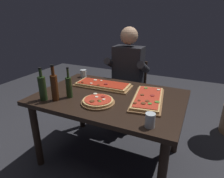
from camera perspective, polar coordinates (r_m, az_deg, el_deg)
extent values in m
plane|color=#2D2D33|center=(2.29, -0.56, -19.19)|extent=(6.40, 6.40, 0.00)
cube|color=black|center=(1.90, -0.64, -2.47)|extent=(1.40, 0.96, 0.04)
cylinder|color=black|center=(2.13, -21.20, -12.52)|extent=(0.07, 0.07, 0.70)
cylinder|color=black|center=(1.63, 14.31, -23.66)|extent=(0.07, 0.07, 0.70)
cylinder|color=black|center=(2.65, -8.96, -4.26)|extent=(0.07, 0.07, 0.70)
cylinder|color=black|center=(2.27, 18.50, -9.89)|extent=(0.07, 0.07, 0.70)
cube|color=olive|center=(2.11, -2.66, 0.90)|extent=(0.62, 0.28, 0.02)
cube|color=tan|center=(2.11, -2.67, 1.36)|extent=(0.58, 0.25, 0.02)
cube|color=#B72D19|center=(2.10, -2.68, 1.69)|extent=(0.53, 0.22, 0.01)
cylinder|color=beige|center=(2.09, -6.09, 1.65)|extent=(0.03, 0.03, 0.01)
cylinder|color=brown|center=(2.14, -8.64, 2.01)|extent=(0.03, 0.03, 0.01)
cylinder|color=beige|center=(2.19, -4.92, 2.63)|extent=(0.04, 0.04, 0.01)
cylinder|color=beige|center=(2.17, -3.10, 2.48)|extent=(0.02, 0.02, 0.00)
cylinder|color=brown|center=(2.04, -4.00, 1.22)|extent=(0.03, 0.03, 0.01)
cylinder|color=maroon|center=(2.06, -1.78, 1.48)|extent=(0.04, 0.04, 0.01)
cube|color=brown|center=(1.81, 10.40, -3.10)|extent=(0.35, 0.61, 0.02)
cube|color=tan|center=(1.80, 10.44, -2.58)|extent=(0.31, 0.56, 0.02)
cube|color=red|center=(1.80, 10.46, -2.20)|extent=(0.28, 0.52, 0.01)
cylinder|color=#4C7F2D|center=(1.98, 9.90, 0.28)|extent=(0.04, 0.04, 0.00)
cylinder|color=brown|center=(1.65, 9.14, -4.15)|extent=(0.04, 0.04, 0.01)
cylinder|color=brown|center=(1.70, 7.93, -3.30)|extent=(0.03, 0.03, 0.01)
cylinder|color=beige|center=(1.95, 13.39, -0.25)|extent=(0.03, 0.03, 0.01)
cylinder|color=brown|center=(1.70, 10.27, -3.48)|extent=(0.04, 0.04, 0.00)
cylinder|color=#4C7F2D|center=(1.70, 13.02, -3.70)|extent=(0.04, 0.04, 0.01)
cylinder|color=#4C7F2D|center=(1.65, 10.97, -4.21)|extent=(0.03, 0.03, 0.01)
cylinder|color=brown|center=(1.81, 8.80, -1.70)|extent=(0.04, 0.04, 0.01)
cylinder|color=maroon|center=(1.81, 11.71, -1.90)|extent=(0.04, 0.04, 0.01)
cylinder|color=brown|center=(1.64, 6.67, -4.09)|extent=(0.03, 0.03, 0.01)
cylinder|color=brown|center=(1.73, -4.11, -3.97)|extent=(0.30, 0.30, 0.02)
cylinder|color=tan|center=(1.72, -4.12, -3.43)|extent=(0.27, 0.27, 0.02)
cylinder|color=red|center=(1.72, -4.13, -3.04)|extent=(0.24, 0.24, 0.01)
cylinder|color=brown|center=(1.67, -5.83, -3.55)|extent=(0.04, 0.04, 0.01)
cylinder|color=beige|center=(1.82, -4.91, -1.42)|extent=(0.04, 0.04, 0.01)
cylinder|color=maroon|center=(1.75, -2.58, -2.26)|extent=(0.04, 0.04, 0.01)
cylinder|color=brown|center=(1.68, -3.90, -3.33)|extent=(0.02, 0.02, 0.01)
cylinder|color=#4C7F2D|center=(1.67, -3.54, -3.60)|extent=(0.03, 0.03, 0.00)
cylinder|color=beige|center=(1.75, -4.51, -2.33)|extent=(0.03, 0.03, 0.01)
cylinder|color=beige|center=(1.70, -2.38, -3.05)|extent=(0.03, 0.03, 0.01)
cylinder|color=#233819|center=(1.86, -12.44, 0.42)|extent=(0.06, 0.06, 0.19)
cylinder|color=#233819|center=(1.82, -12.79, 4.53)|extent=(0.02, 0.02, 0.09)
cylinder|color=black|center=(1.81, -12.92, 6.03)|extent=(0.02, 0.02, 0.01)
cylinder|color=#47230F|center=(1.82, -16.42, 0.26)|extent=(0.06, 0.06, 0.23)
cylinder|color=#47230F|center=(1.77, -16.96, 5.09)|extent=(0.03, 0.03, 0.09)
cylinder|color=black|center=(1.76, -17.13, 6.61)|extent=(0.03, 0.03, 0.01)
cylinder|color=#233819|center=(1.87, -19.62, 0.13)|extent=(0.07, 0.07, 0.22)
cylinder|color=#233819|center=(1.82, -20.19, 4.43)|extent=(0.03, 0.03, 0.07)
cylinder|color=black|center=(1.81, -20.36, 5.73)|extent=(0.03, 0.03, 0.01)
cylinder|color=silver|center=(2.45, -8.37, 4.53)|extent=(0.08, 0.08, 0.09)
cylinder|color=#5B3814|center=(2.46, -8.34, 4.01)|extent=(0.06, 0.06, 0.04)
cylinder|color=silver|center=(1.40, 11.05, -8.94)|extent=(0.07, 0.07, 0.10)
cylinder|color=#5B3814|center=(1.41, 10.95, -10.13)|extent=(0.06, 0.06, 0.04)
cube|color=black|center=(2.71, 4.51, -1.61)|extent=(0.44, 0.44, 0.04)
cube|color=black|center=(2.81, 6.11, 4.17)|extent=(0.40, 0.04, 0.42)
cylinder|color=black|center=(2.72, -0.85, -6.74)|extent=(0.04, 0.04, 0.41)
cylinder|color=black|center=(2.59, 6.80, -8.38)|extent=(0.04, 0.04, 0.41)
cylinder|color=black|center=(3.03, 2.31, -3.66)|extent=(0.04, 0.04, 0.41)
cylinder|color=black|center=(2.92, 9.22, -4.96)|extent=(0.04, 0.04, 0.41)
cylinder|color=#23232D|center=(2.68, 0.98, -6.66)|extent=(0.11, 0.11, 0.45)
cylinder|color=#23232D|center=(2.62, 5.01, -7.51)|extent=(0.11, 0.11, 0.45)
cube|color=#23232D|center=(2.59, 3.77, -0.77)|extent=(0.34, 0.40, 0.12)
cube|color=#232328|center=(2.58, 4.76, 6.58)|extent=(0.38, 0.22, 0.52)
sphere|color=tan|center=(2.51, 5.04, 15.22)|extent=(0.22, 0.22, 0.22)
cylinder|color=#232328|center=(2.61, -0.17, 7.43)|extent=(0.09, 0.31, 0.21)
cylinder|color=#232328|center=(2.46, 9.19, 6.28)|extent=(0.09, 0.31, 0.21)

